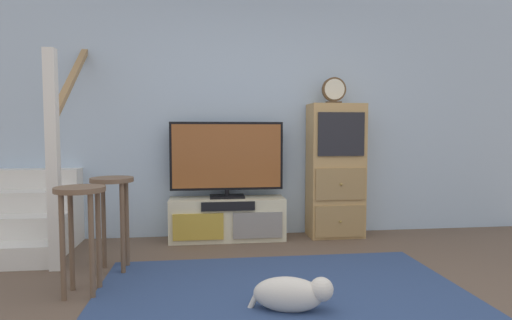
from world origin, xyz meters
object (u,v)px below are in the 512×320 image
desk_clock (334,91)px  television (227,158)px  bar_stool_near (80,215)px  bar_stool_far (112,202)px  media_console (227,219)px  side_cabinet (336,171)px  dog (292,294)px

desk_clock → television: bearing=178.6°
bar_stool_near → bar_stool_far: (0.11, 0.49, 0.01)m
bar_stool_far → bar_stool_near: bearing=-102.6°
desk_clock → bar_stool_far: 2.50m
media_console → desk_clock: size_ratio=4.30×
side_cabinet → dog: side_cabinet is taller
television → dog: (0.31, -1.85, -0.75)m
media_console → desk_clock: bearing=-0.2°
television → bar_stool_far: size_ratio=1.54×
bar_stool_near → bar_stool_far: size_ratio=0.99×
desk_clock → bar_stool_far: bearing=-157.6°
media_console → desk_clock: 1.77m
television → media_console: bearing=-90.0°
side_cabinet → bar_stool_far: 2.33m
desk_clock → bar_stool_far: desk_clock is taller
media_console → bar_stool_far: bar_stool_far is taller
bar_stool_far → desk_clock: bearing=22.4°
desk_clock → dog: bearing=-114.5°
bar_stool_near → bar_stool_far: 0.50m
desk_clock → bar_stool_far: (-2.11, -0.87, -1.01)m
television → bar_stool_near: 1.79m
desk_clock → media_console: bearing=179.8°
desk_clock → bar_stool_near: 2.80m
television → bar_stool_far: 1.36m
media_console → side_cabinet: (1.17, 0.01, 0.49)m
desk_clock → side_cabinet: bearing=23.9°
bar_stool_far → side_cabinet: bearing=22.4°
media_console → dog: 1.85m
bar_stool_near → dog: bearing=-18.1°
media_console → dog: media_console is taller
media_console → dog: (0.31, -1.82, -0.10)m
television → side_cabinet: size_ratio=0.82×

